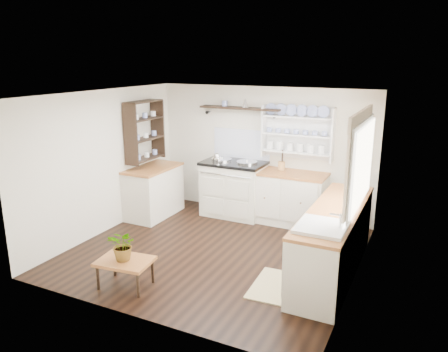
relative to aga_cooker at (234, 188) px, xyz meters
The scene contains 19 objects.
floor 1.70m from the aga_cooker, 75.17° to the right, with size 4.00×3.80×0.01m, color black.
wall_back 0.84m from the aga_cooker, 38.48° to the left, with size 4.00×0.02×2.30m, color silver.
wall_right 2.95m from the aga_cooker, 33.02° to the right, with size 0.02×3.80×2.30m, color silver.
wall_left 2.32m from the aga_cooker, 135.27° to the right, with size 0.02×3.80×2.30m, color silver.
ceiling 2.42m from the aga_cooker, 75.17° to the right, with size 4.00×3.80×0.01m, color white.
window 2.95m from the aga_cooker, 30.98° to the right, with size 0.08×1.55×1.22m.
aga_cooker is the anchor object (origin of this frame).
back_cabinets 1.02m from the aga_cooker, ahead, with size 1.27×0.63×0.90m.
right_cabinets 2.58m from the aga_cooker, 34.79° to the right, with size 0.62×2.43×0.90m.
belfast_sink 3.08m from the aga_cooker, 46.37° to the right, with size 0.55×0.60×0.45m.
left_cabinets 1.45m from the aga_cooker, 152.46° to the right, with size 0.62×1.13×0.90m.
plate_rack 1.53m from the aga_cooker, 15.41° to the left, with size 1.20×0.22×0.90m.
high_shelf 1.42m from the aga_cooker, 85.73° to the left, with size 1.50×0.29×0.16m.
left_shelving 1.89m from the aga_cooker, 154.82° to the right, with size 0.28×0.80×1.05m, color black.
kettle 0.61m from the aga_cooker, 156.85° to the right, with size 0.17×0.17×0.21m, color silver, non-canonical shape.
utensil_crock 0.98m from the aga_cooker, ahead, with size 0.12×0.12×0.14m, color #AB763E.
center_table 2.98m from the aga_cooker, 92.40° to the right, with size 0.71×0.55×0.36m.
potted_plant 2.97m from the aga_cooker, 92.40° to the right, with size 0.36×0.31×0.40m, color #3F7233.
floor_rug 2.72m from the aga_cooker, 54.01° to the right, with size 0.55×0.85×0.02m, color #998559.
Camera 1 is at (2.73, -5.30, 2.78)m, focal length 35.00 mm.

